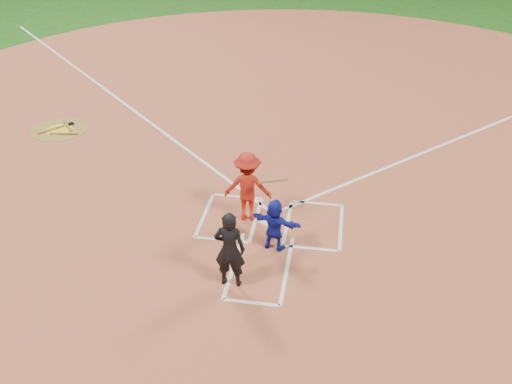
# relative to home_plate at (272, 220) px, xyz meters

# --- Properties ---
(ground) EXTENTS (120.00, 120.00, 0.00)m
(ground) POSITION_rel_home_plate_xyz_m (0.00, 0.00, -0.02)
(ground) COLOR #174812
(ground) RESTS_ON ground
(home_plate_dirt) EXTENTS (28.00, 28.00, 0.01)m
(home_plate_dirt) POSITION_rel_home_plate_xyz_m (0.00, 6.00, -0.01)
(home_plate_dirt) COLOR #9C4D33
(home_plate_dirt) RESTS_ON ground
(home_plate) EXTENTS (0.60, 0.60, 0.02)m
(home_plate) POSITION_rel_home_plate_xyz_m (0.00, 0.00, 0.00)
(home_plate) COLOR white
(home_plate) RESTS_ON home_plate_dirt
(on_deck_circle) EXTENTS (1.70, 1.70, 0.01)m
(on_deck_circle) POSITION_rel_home_plate_xyz_m (-7.07, 3.85, -0.00)
(on_deck_circle) COLOR brown
(on_deck_circle) RESTS_ON home_plate_dirt
(on_deck_logo) EXTENTS (0.80, 0.80, 0.00)m
(on_deck_logo) POSITION_rel_home_plate_xyz_m (-7.07, 3.85, 0.00)
(on_deck_logo) COLOR yellow
(on_deck_logo) RESTS_ON on_deck_circle
(on_deck_bat_a) EXTENTS (0.57, 0.70, 0.06)m
(on_deck_bat_a) POSITION_rel_home_plate_xyz_m (-6.92, 4.10, 0.03)
(on_deck_bat_a) COLOR #915E35
(on_deck_bat_a) RESTS_ON on_deck_circle
(on_deck_bat_b) EXTENTS (0.57, 0.70, 0.06)m
(on_deck_bat_b) POSITION_rel_home_plate_xyz_m (-7.27, 3.75, 0.03)
(on_deck_bat_b) COLOR brown
(on_deck_bat_b) RESTS_ON on_deck_circle
(on_deck_bat_c) EXTENTS (0.84, 0.19, 0.06)m
(on_deck_bat_c) POSITION_rel_home_plate_xyz_m (-6.77, 3.55, 0.03)
(on_deck_bat_c) COLOR olive
(on_deck_bat_c) RESTS_ON on_deck_circle
(bat_weight_donut) EXTENTS (0.19, 0.19, 0.05)m
(bat_weight_donut) POSITION_rel_home_plate_xyz_m (-6.87, 4.25, 0.03)
(bat_weight_donut) COLOR black
(bat_weight_donut) RESTS_ON on_deck_circle
(catcher) EXTENTS (1.15, 0.62, 1.18)m
(catcher) POSITION_rel_home_plate_xyz_m (0.19, -1.01, 0.58)
(catcher) COLOR #131EA0
(catcher) RESTS_ON home_plate_dirt
(umpire) EXTENTS (0.61, 0.41, 1.65)m
(umpire) POSITION_rel_home_plate_xyz_m (-0.50, -2.30, 0.82)
(umpire) COLOR black
(umpire) RESTS_ON home_plate_dirt
(chalk_markings) EXTENTS (28.35, 17.32, 0.01)m
(chalk_markings) POSITION_rel_home_plate_xyz_m (0.00, 5.29, -0.01)
(chalk_markings) COLOR white
(chalk_markings) RESTS_ON home_plate_dirt
(batter_at_plate) EXTENTS (1.46, 0.83, 1.67)m
(batter_at_plate) POSITION_rel_home_plate_xyz_m (-0.56, 0.04, 0.83)
(batter_at_plate) COLOR #AE1F13
(batter_at_plate) RESTS_ON home_plate_dirt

